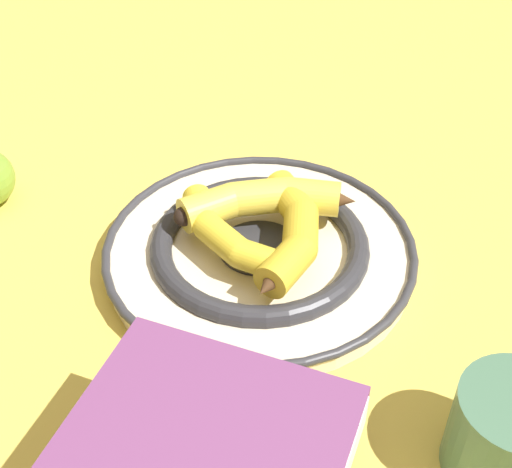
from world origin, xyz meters
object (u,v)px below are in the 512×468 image
banana_a (260,200)px  banana_c (289,233)px  decorative_bowl (256,251)px  coffee_mug (508,433)px  banana_b (222,235)px

banana_a → banana_c: bearing=108.1°
decorative_bowl → coffee_mug: coffee_mug is taller
banana_a → banana_c: size_ratio=1.05×
decorative_bowl → banana_a: (0.01, 0.04, 0.04)m
decorative_bowl → coffee_mug: 0.32m
banana_a → banana_b: 0.07m
banana_b → decorative_bowl: bearing=75.0°
banana_b → banana_c: size_ratio=0.81×
coffee_mug → banana_b: bearing=112.5°
banana_b → banana_c: bearing=50.6°
banana_a → banana_b: banana_a is taller
banana_a → coffee_mug: coffee_mug is taller
decorative_bowl → banana_c: bearing=-27.8°
banana_a → coffee_mug: bearing=114.5°
banana_a → coffee_mug: (0.18, -0.29, -0.01)m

